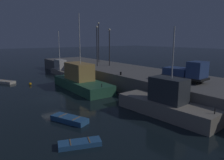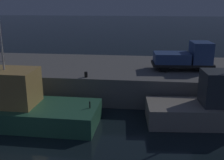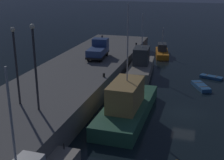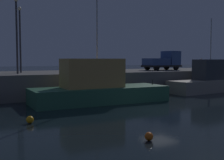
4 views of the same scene
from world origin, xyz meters
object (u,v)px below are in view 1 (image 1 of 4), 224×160
(dinghy_orange_near, at_px, (80,144))
(bollard_central, at_px, (121,73))
(fishing_boat_blue, at_px, (62,70))
(lamp_post_east, at_px, (97,43))
(lamp_post_central, at_px, (109,44))
(rowboat_white_mid, at_px, (5,82))
(utility_truck, at_px, (187,72))
(lamp_post_west, at_px, (99,39))
(fishing_boat_white, at_px, (81,80))
(mooring_buoy_mid, at_px, (30,84))
(dinghy_red_small, at_px, (69,119))
(fishing_trawler_red, at_px, (166,103))

(dinghy_orange_near, relative_size, bollard_central, 7.16)
(fishing_boat_blue, bearing_deg, bollard_central, 3.44)
(lamp_post_east, xyz_separation_m, lamp_post_central, (0.79, 2.43, -0.25))
(fishing_boat_blue, height_order, bollard_central, fishing_boat_blue)
(rowboat_white_mid, height_order, lamp_post_central, lamp_post_central)
(lamp_post_east, relative_size, utility_truck, 1.36)
(rowboat_white_mid, distance_m, lamp_post_west, 21.28)
(rowboat_white_mid, bearing_deg, lamp_post_east, 69.21)
(fishing_boat_white, distance_m, lamp_post_west, 17.07)
(fishing_boat_blue, height_order, mooring_buoy_mid, fishing_boat_blue)
(fishing_boat_white, relative_size, rowboat_white_mid, 3.31)
(fishing_boat_white, relative_size, bollard_central, 27.57)
(bollard_central, bearing_deg, dinghy_red_small, -60.61)
(fishing_boat_white, bearing_deg, lamp_post_central, 119.01)
(lamp_post_west, height_order, bollard_central, lamp_post_west)
(mooring_buoy_mid, bearing_deg, dinghy_orange_near, -6.98)
(dinghy_orange_near, xyz_separation_m, mooring_buoy_mid, (-23.88, 2.93, 0.05))
(fishing_trawler_red, relative_size, lamp_post_central, 1.52)
(dinghy_orange_near, height_order, mooring_buoy_mid, mooring_buoy_mid)
(bollard_central, bearing_deg, fishing_boat_blue, -176.56)
(fishing_trawler_red, bearing_deg, lamp_post_west, 161.32)
(lamp_post_central, height_order, utility_truck, lamp_post_central)
(fishing_boat_white, height_order, utility_truck, fishing_boat_white)
(dinghy_red_small, height_order, lamp_post_east, lamp_post_east)
(rowboat_white_mid, height_order, utility_truck, utility_truck)
(fishing_boat_white, xyz_separation_m, lamp_post_central, (-5.16, 9.30, 5.45))
(dinghy_orange_near, bearing_deg, dinghy_red_small, 163.80)
(rowboat_white_mid, relative_size, mooring_buoy_mid, 8.24)
(lamp_post_east, bearing_deg, dinghy_red_small, -39.22)
(fishing_trawler_red, distance_m, fishing_boat_white, 15.94)
(rowboat_white_mid, height_order, lamp_post_west, lamp_post_west)
(fishing_boat_blue, distance_m, bollard_central, 19.41)
(fishing_trawler_red, xyz_separation_m, dinghy_red_small, (-4.32, -8.98, -1.06))
(fishing_trawler_red, bearing_deg, lamp_post_east, 166.36)
(dinghy_orange_near, xyz_separation_m, rowboat_white_mid, (-28.33, -0.25, 0.03))
(lamp_post_east, distance_m, lamp_post_central, 2.57)
(utility_truck, bearing_deg, lamp_post_central, 175.38)
(rowboat_white_mid, relative_size, lamp_post_central, 0.53)
(dinghy_red_small, relative_size, bollard_central, 8.56)
(mooring_buoy_mid, xyz_separation_m, lamp_post_west, (-4.02, 16.72, 7.51))
(dinghy_red_small, relative_size, lamp_post_east, 0.51)
(fishing_boat_blue, bearing_deg, lamp_post_west, 71.34)
(lamp_post_west, relative_size, lamp_post_east, 1.15)
(lamp_post_west, distance_m, bollard_central, 18.62)
(fishing_boat_blue, relative_size, lamp_post_east, 1.23)
(dinghy_red_small, xyz_separation_m, mooring_buoy_mid, (-19.08, 1.53, -0.01))
(fishing_trawler_red, height_order, fishing_boat_white, fishing_boat_white)
(fishing_boat_white, bearing_deg, dinghy_red_small, -32.67)
(fishing_trawler_red, height_order, lamp_post_east, lamp_post_east)
(fishing_trawler_red, bearing_deg, dinghy_orange_near, -87.36)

